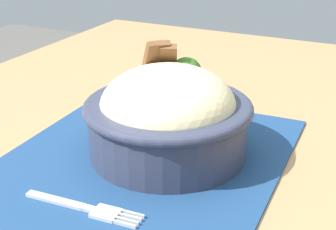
{
  "coord_description": "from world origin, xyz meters",
  "views": [
    {
      "loc": [
        0.44,
        0.24,
        1.05
      ],
      "look_at": [
        -0.04,
        0.01,
        0.82
      ],
      "focal_mm": 53.93,
      "sensor_mm": 36.0,
      "label": 1
    }
  ],
  "objects": [
    {
      "name": "fork",
      "position": [
        0.1,
        -0.01,
        0.77
      ],
      "size": [
        0.02,
        0.13,
        0.0
      ],
      "color": "#B6B6B6",
      "rests_on": "placemat"
    },
    {
      "name": "placemat",
      "position": [
        0.01,
        -0.01,
        0.77
      ],
      "size": [
        0.45,
        0.33,
        0.0
      ],
      "primitive_type": "cube",
      "rotation": [
        0.0,
        0.0,
        0.04
      ],
      "color": "navy",
      "rests_on": "table"
    },
    {
      "name": "bowl",
      "position": [
        -0.05,
        0.01,
        0.82
      ],
      "size": [
        0.21,
        0.21,
        0.13
      ],
      "color": "#2D3347",
      "rests_on": "placemat"
    },
    {
      "name": "table",
      "position": [
        0.0,
        0.0,
        0.7
      ],
      "size": [
        1.29,
        0.87,
        0.77
      ],
      "color": "#99754C",
      "rests_on": "ground_plane"
    }
  ]
}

